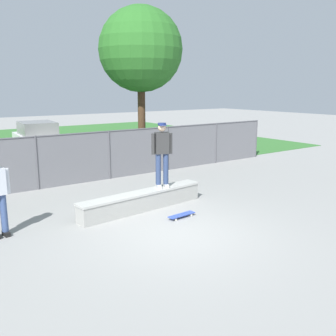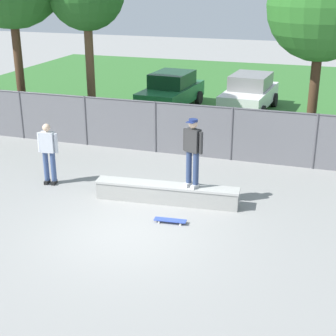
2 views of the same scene
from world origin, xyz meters
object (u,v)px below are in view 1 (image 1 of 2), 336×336
(concrete_ledge, at_px, (143,201))
(skateboarder, at_px, (162,152))
(skateboard, at_px, (182,215))
(tree_mid, at_px, (141,50))
(car_white, at_px, (39,138))

(concrete_ledge, height_order, skateboarder, skateboarder)
(concrete_ledge, relative_size, skateboard, 4.81)
(tree_mid, distance_m, car_white, 7.12)
(skateboard, bearing_deg, tree_mid, 66.21)
(concrete_ledge, relative_size, skateboarder, 2.13)
(skateboarder, bearing_deg, concrete_ledge, -175.56)
(skateboarder, xyz_separation_m, tree_mid, (2.69, 5.39, 3.29))
(tree_mid, bearing_deg, concrete_ledge, -121.77)
(skateboarder, relative_size, car_white, 0.43)
(tree_mid, bearing_deg, car_white, 119.55)
(tree_mid, relative_size, car_white, 1.53)
(skateboard, xyz_separation_m, tree_mid, (2.91, 6.59, 4.78))
(concrete_ledge, bearing_deg, tree_mid, 58.23)
(tree_mid, xyz_separation_m, car_white, (-2.90, 5.12, -4.01))
(concrete_ledge, height_order, car_white, car_white)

